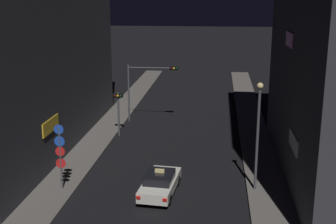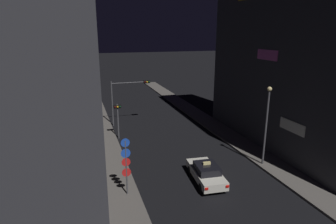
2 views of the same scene
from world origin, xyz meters
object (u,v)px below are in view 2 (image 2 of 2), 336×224
at_px(taxi, 206,173).
at_px(traffic_light_left_kerb, 118,114).
at_px(traffic_light_overhead, 127,93).
at_px(sign_pole_left, 126,163).
at_px(street_lamp_near_block, 267,119).

height_order(taxi, traffic_light_left_kerb, traffic_light_left_kerb).
distance_m(traffic_light_overhead, traffic_light_left_kerb, 4.96).
relative_size(taxi, sign_pole_left, 1.13).
bearing_deg(sign_pole_left, taxi, 1.94).
height_order(traffic_light_overhead, sign_pole_left, traffic_light_overhead).
distance_m(taxi, traffic_light_left_kerb, 12.25).
xyz_separation_m(traffic_light_left_kerb, street_lamp_near_block, (10.58, -10.05, 1.43)).
xyz_separation_m(taxi, sign_pole_left, (-5.97, -0.20, 1.78)).
height_order(traffic_light_overhead, street_lamp_near_block, street_lamp_near_block).
bearing_deg(sign_pole_left, traffic_light_overhead, 79.75).
relative_size(taxi, traffic_light_overhead, 0.86).
distance_m(traffic_light_overhead, street_lamp_near_block, 16.97).
bearing_deg(taxi, sign_pole_left, -178.06).
distance_m(traffic_light_left_kerb, sign_pole_left, 11.31).
height_order(taxi, sign_pole_left, sign_pole_left).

